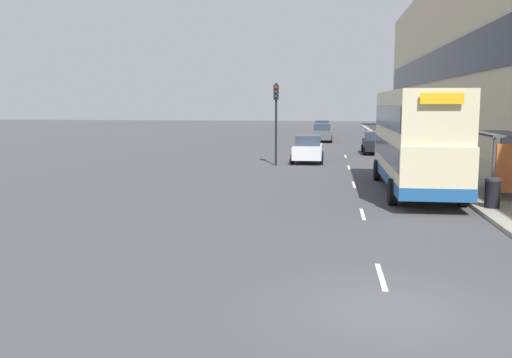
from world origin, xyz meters
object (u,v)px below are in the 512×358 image
(litter_bin, at_px, (492,193))
(traffic_light_far_kerb, at_px, (276,110))
(bus_shelter, at_px, (505,152))
(car_0, at_px, (308,149))
(car_1, at_px, (322,133))
(car_2, at_px, (322,129))
(car_3, at_px, (376,143))
(double_decker_bus_near, at_px, (416,139))

(litter_bin, xyz_separation_m, traffic_light_far_kerb, (-8.95, 13.90, 2.68))
(bus_shelter, height_order, car_0, bus_shelter)
(car_1, bearing_deg, bus_shelter, 103.28)
(car_2, distance_m, litter_bin, 45.28)
(car_0, relative_size, traffic_light_far_kerb, 0.87)
(car_3, bearing_deg, car_2, 100.99)
(bus_shelter, xyz_separation_m, double_decker_bus_near, (-3.30, 1.20, 0.41))
(litter_bin, bearing_deg, car_0, 113.80)
(bus_shelter, xyz_separation_m, car_3, (-3.46, 19.68, -1.04))
(bus_shelter, xyz_separation_m, litter_bin, (-1.22, -3.01, -1.21))
(bus_shelter, relative_size, car_0, 0.96)
(car_0, bearing_deg, car_3, -126.19)
(car_0, height_order, car_2, car_2)
(bus_shelter, bearing_deg, litter_bin, -112.13)
(double_decker_bus_near, height_order, car_2, double_decker_bus_near)
(car_0, xyz_separation_m, car_2, (0.55, 28.74, 0.02))
(bus_shelter, bearing_deg, car_3, 99.97)
(double_decker_bus_near, distance_m, car_2, 40.86)
(car_0, height_order, car_1, car_1)
(double_decker_bus_near, relative_size, car_1, 2.79)
(bus_shelter, relative_size, car_2, 0.98)
(bus_shelter, xyz_separation_m, car_2, (-7.76, 41.80, -0.99))
(car_1, height_order, traffic_light_far_kerb, traffic_light_far_kerb)
(car_1, bearing_deg, litter_bin, 100.28)
(car_3, bearing_deg, litter_bin, -84.37)
(car_3, distance_m, litter_bin, 22.79)
(double_decker_bus_near, xyz_separation_m, car_3, (-0.16, 18.48, -1.45))
(car_1, distance_m, litter_bin, 35.93)
(traffic_light_far_kerb, bearing_deg, car_3, 52.60)
(litter_bin, bearing_deg, car_2, 98.30)
(double_decker_bus_near, height_order, car_3, double_decker_bus_near)
(bus_shelter, relative_size, double_decker_bus_near, 0.39)
(car_0, bearing_deg, car_2, -91.10)
(bus_shelter, distance_m, car_0, 15.51)
(traffic_light_far_kerb, bearing_deg, bus_shelter, -46.97)
(car_1, xyz_separation_m, car_3, (4.17, -12.67, -0.04))
(car_0, xyz_separation_m, car_1, (0.67, 19.29, 0.01))
(car_2, bearing_deg, car_0, 88.90)
(car_0, height_order, traffic_light_far_kerb, traffic_light_far_kerb)
(car_3, distance_m, traffic_light_far_kerb, 11.33)
(litter_bin, bearing_deg, car_3, 95.63)
(car_3, bearing_deg, car_1, 108.23)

